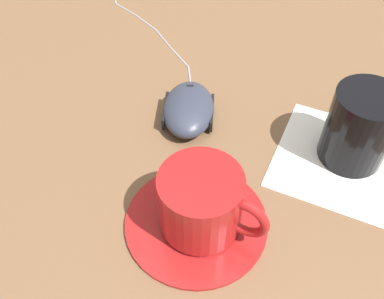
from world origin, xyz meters
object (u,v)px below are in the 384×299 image
saucer (196,221)px  computer_mouse (189,109)px  drinking_glass (360,127)px  coffee_cup (202,202)px

saucer → computer_mouse: bearing=14.0°
saucer → drinking_glass: 0.22m
saucer → computer_mouse: (0.16, 0.04, 0.01)m
computer_mouse → coffee_cup: bearing=-164.0°
saucer → coffee_cup: size_ratio=1.34×
saucer → drinking_glass: drinking_glass is taller
coffee_cup → computer_mouse: 0.17m
saucer → computer_mouse: size_ratio=1.40×
computer_mouse → drinking_glass: size_ratio=1.17×
coffee_cup → computer_mouse: coffee_cup is taller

